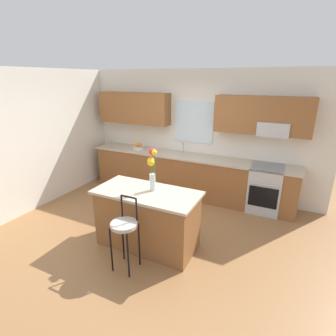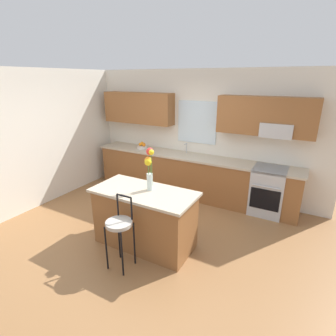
# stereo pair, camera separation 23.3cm
# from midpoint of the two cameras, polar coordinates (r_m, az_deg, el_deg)

# --- Properties ---
(ground_plane) EXTENTS (14.00, 14.00, 0.00)m
(ground_plane) POSITION_cam_midpoint_polar(r_m,az_deg,el_deg) (4.68, -5.43, -13.56)
(ground_plane) COLOR olive
(wall_left) EXTENTS (0.12, 4.60, 2.70)m
(wall_left) POSITION_cam_midpoint_polar(r_m,az_deg,el_deg) (6.03, -25.72, 6.04)
(wall_left) COLOR silver
(wall_left) RESTS_ON ground
(back_wall_assembly) EXTENTS (5.60, 0.50, 2.70)m
(back_wall_assembly) POSITION_cam_midpoint_polar(r_m,az_deg,el_deg) (5.79, 4.69, 9.03)
(back_wall_assembly) COLOR silver
(back_wall_assembly) RESTS_ON ground
(counter_run) EXTENTS (4.56, 0.64, 0.92)m
(counter_run) POSITION_cam_midpoint_polar(r_m,az_deg,el_deg) (5.83, 3.08, -1.54)
(counter_run) COLOR brown
(counter_run) RESTS_ON ground
(sink_faucet) EXTENTS (0.02, 0.13, 0.23)m
(sink_faucet) POSITION_cam_midpoint_polar(r_m,az_deg,el_deg) (5.84, 2.19, 4.64)
(sink_faucet) COLOR #B7BABC
(sink_faucet) RESTS_ON counter_run
(oven_range) EXTENTS (0.60, 0.64, 0.92)m
(oven_range) POSITION_cam_midpoint_polar(r_m,az_deg,el_deg) (5.43, 19.27, -4.29)
(oven_range) COLOR #B7BABC
(oven_range) RESTS_ON ground
(kitchen_island) EXTENTS (1.58, 0.76, 0.92)m
(kitchen_island) POSITION_cam_midpoint_polar(r_m,az_deg,el_deg) (4.12, -6.16, -10.93)
(kitchen_island) COLOR brown
(kitchen_island) RESTS_ON ground
(bar_stool_near) EXTENTS (0.36, 0.36, 1.04)m
(bar_stool_near) POSITION_cam_midpoint_polar(r_m,az_deg,el_deg) (3.62, -11.34, -12.67)
(bar_stool_near) COLOR black
(bar_stool_near) RESTS_ON ground
(flower_vase) EXTENTS (0.16, 0.16, 0.64)m
(flower_vase) POSITION_cam_midpoint_polar(r_m,az_deg,el_deg) (3.81, -5.24, 0.40)
(flower_vase) COLOR silver
(flower_vase) RESTS_ON kitchen_island
(fruit_bowl_oranges) EXTENTS (0.24, 0.24, 0.16)m
(fruit_bowl_oranges) POSITION_cam_midpoint_polar(r_m,az_deg,el_deg) (6.25, -7.53, 4.66)
(fruit_bowl_oranges) COLOR silver
(fruit_bowl_oranges) RESTS_ON counter_run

